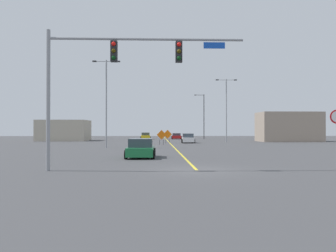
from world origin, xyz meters
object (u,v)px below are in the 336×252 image
Objects in this scene: street_lamp_near_right at (203,114)px; car_yellow_approaching at (145,136)px; street_lamp_near_left at (226,106)px; construction_sign_left_shoulder at (168,135)px; car_red_near at (176,136)px; street_lamp_far_left at (106,97)px; car_green_far at (141,148)px; traffic_signal_assembly at (112,66)px; car_white_mid at (188,139)px; construction_sign_left_lane at (161,135)px.

street_lamp_near_right reaches higher than car_yellow_approaching.
street_lamp_near_left is 10.64m from construction_sign_left_shoulder.
street_lamp_far_left is at bearing -106.04° from car_red_near.
street_lamp_near_right reaches higher than car_red_near.
car_green_far is (4.45, -13.32, -5.00)m from street_lamp_far_left.
traffic_signal_assembly is 1.00× the size of street_lamp_near_left.
traffic_signal_assembly is at bearing -96.71° from construction_sign_left_shoulder.
car_yellow_approaching is (3.45, 30.86, -5.00)m from street_lamp_far_left.
car_white_mid is at bearing 22.01° from construction_sign_left_shoulder.
car_white_mid is at bearing 78.47° from traffic_signal_assembly.
traffic_signal_assembly reaches higher than construction_sign_left_shoulder.
construction_sign_left_shoulder is at bearing -110.27° from street_lamp_near_right.
construction_sign_left_lane is at bearing 84.87° from car_green_far.
street_lamp_near_left reaches higher than traffic_signal_assembly.
car_red_near is (6.60, 55.81, -4.72)m from traffic_signal_assembly.
street_lamp_far_left is 10.62m from construction_sign_left_lane.
car_red_near is (5.48, 47.86, -0.10)m from car_green_far.
street_lamp_near_left reaches higher than construction_sign_left_shoulder.
car_yellow_approaching is at bearing 91.30° from car_green_far.
street_lamp_far_left is (-3.33, 21.27, 0.37)m from traffic_signal_assembly.
construction_sign_left_shoulder is 5.13m from construction_sign_left_lane.
street_lamp_near_left is 21.42m from car_red_near.
car_green_far is at bearing -88.70° from car_yellow_approaching.
street_lamp_near_left is 20.59m from street_lamp_near_right.
car_yellow_approaching is at bearing 83.63° from street_lamp_far_left.
street_lamp_near_left is at bearing 41.83° from street_lamp_far_left.
car_white_mid is at bearing -88.58° from car_red_near.
street_lamp_near_right is 24.91m from construction_sign_left_shoulder.
car_white_mid is at bearing -67.87° from car_yellow_approaching.
car_yellow_approaching is at bearing 129.40° from street_lamp_near_left.
car_green_far is at bearing -95.13° from construction_sign_left_lane.
street_lamp_near_right is 2.23× the size of car_red_near.
traffic_signal_assembly is 2.31× the size of car_red_near.
car_yellow_approaching is at bearing -150.40° from car_red_near.
car_white_mid is (10.45, 13.63, -5.00)m from street_lamp_far_left.
car_red_near is (2.65, 22.19, -0.68)m from construction_sign_left_shoulder.
construction_sign_left_lane is 0.46× the size of car_red_near.
car_yellow_approaching is (-7.00, 17.22, -0.00)m from car_white_mid.
construction_sign_left_lane is at bearing -108.67° from street_lamp_near_right.
traffic_signal_assembly reaches higher than car_yellow_approaching.
street_lamp_near_left is at bearing 15.02° from construction_sign_left_shoulder.
street_lamp_near_left is at bearing -71.30° from car_red_near.
street_lamp_near_left reaches higher than car_white_mid.
car_yellow_approaching is (0.12, 52.12, -4.63)m from traffic_signal_assembly.
construction_sign_left_lane reaches higher than car_red_near.
construction_sign_left_lane is (-9.50, -28.10, -4.02)m from street_lamp_near_right.
street_lamp_near_left reaches higher than car_green_far.
street_lamp_far_left is at bearing 98.90° from traffic_signal_assembly.
street_lamp_far_left reaches higher than construction_sign_left_shoulder.
street_lamp_far_left is at bearing -96.37° from car_yellow_approaching.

